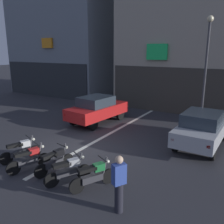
% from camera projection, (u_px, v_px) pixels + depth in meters
% --- Properties ---
extents(ground_plane, '(120.00, 120.00, 0.00)m').
position_uv_depth(ground_plane, '(79.00, 150.00, 10.83)').
color(ground_plane, '#333338').
extents(lane_centre_line, '(0.20, 18.00, 0.01)m').
position_uv_depth(lane_centre_line, '(137.00, 119.00, 15.79)').
color(lane_centre_line, silver).
rests_on(lane_centre_line, ground).
extents(building_corner_left, '(10.32, 9.08, 17.18)m').
position_uv_depth(building_corner_left, '(73.00, 8.00, 24.97)').
color(building_corner_left, gray).
rests_on(building_corner_left, ground).
extents(car_red_crossing_near, '(2.16, 4.26, 1.64)m').
position_uv_depth(car_red_crossing_near, '(97.00, 108.00, 14.79)').
color(car_red_crossing_near, black).
rests_on(car_red_crossing_near, ground).
extents(car_silver_parked_kerbside, '(1.86, 4.14, 1.64)m').
position_uv_depth(car_silver_parked_kerbside, '(202.00, 128.00, 11.11)').
color(car_silver_parked_kerbside, black).
rests_on(car_silver_parked_kerbside, ground).
extents(car_grey_down_street, '(2.20, 4.27, 1.64)m').
position_uv_depth(car_grey_down_street, '(193.00, 92.00, 20.75)').
color(car_grey_down_street, black).
rests_on(car_grey_down_street, ground).
extents(street_lamp, '(0.36, 0.36, 6.17)m').
position_uv_depth(street_lamp, '(206.00, 60.00, 13.64)').
color(street_lamp, '#47474C').
rests_on(street_lamp, ground).
extents(motorcycle_white_row_leftmost, '(0.71, 1.59, 0.98)m').
position_uv_depth(motorcycle_white_row_leftmost, '(21.00, 150.00, 9.69)').
color(motorcycle_white_row_leftmost, black).
rests_on(motorcycle_white_row_leftmost, ground).
extents(motorcycle_red_row_left_mid, '(0.70, 1.59, 0.98)m').
position_uv_depth(motorcycle_red_row_left_mid, '(29.00, 159.00, 8.93)').
color(motorcycle_red_row_left_mid, black).
rests_on(motorcycle_red_row_left_mid, ground).
extents(motorcycle_black_row_centre, '(0.55, 1.65, 0.98)m').
position_uv_depth(motorcycle_black_row_centre, '(55.00, 160.00, 8.80)').
color(motorcycle_black_row_centre, black).
rests_on(motorcycle_black_row_centre, ground).
extents(motorcycle_silver_row_right_mid, '(0.83, 1.51, 0.98)m').
position_uv_depth(motorcycle_silver_row_right_mid, '(68.00, 170.00, 8.08)').
color(motorcycle_silver_row_right_mid, black).
rests_on(motorcycle_silver_row_right_mid, ground).
extents(motorcycle_green_row_rightmost, '(0.81, 1.52, 0.98)m').
position_uv_depth(motorcycle_green_row_rightmost, '(94.00, 175.00, 7.76)').
color(motorcycle_green_row_rightmost, black).
rests_on(motorcycle_green_row_rightmost, ground).
extents(person_by_motorcycles, '(0.37, 0.42, 1.67)m').
position_uv_depth(person_by_motorcycles, '(119.00, 184.00, 6.52)').
color(person_by_motorcycles, '#23232D').
rests_on(person_by_motorcycles, ground).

